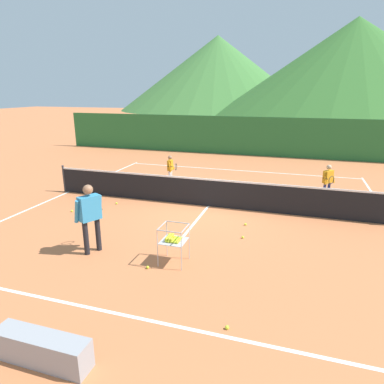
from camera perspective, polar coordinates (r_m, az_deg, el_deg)
The scene contains 20 objects.
ground_plane at distance 11.67m, azimuth 2.76°, elevation -2.39°, with size 120.00×120.00×0.00m, color #C67042.
line_baseline_near at distance 6.53m, azimuth -12.12°, elevation -19.42°, with size 11.32×0.08×0.01m, color white.
line_baseline_far at distance 17.03m, azimuth 7.71°, elevation 3.63°, with size 11.32×0.08×0.01m, color white.
line_sideline_west at distance 14.13m, azimuth -20.00°, elevation 0.03°, with size 0.08×11.85×0.01m, color white.
line_service_center at distance 11.67m, azimuth 2.76°, elevation -2.38°, with size 0.08×6.24×0.01m, color white.
tennis_net at distance 11.51m, azimuth 2.80°, elevation -0.04°, with size 11.70×0.08×1.05m.
instructor at distance 8.43m, azimuth -16.78°, elevation -3.31°, with size 0.54×0.85×1.72m.
student_0 at distance 14.23m, azimuth -3.63°, elevation 4.20°, with size 0.45×0.57×1.23m.
student_1 at distance 13.04m, azimuth 21.89°, elevation 2.03°, with size 0.46×0.70×1.30m.
ball_cart at distance 7.75m, azimuth -3.23°, elevation -7.89°, with size 0.58×0.58×0.90m.
tennis_ball_0 at distance 9.28m, azimuth 8.53°, elevation -7.52°, with size 0.07×0.07×0.07m, color yellow.
tennis_ball_1 at distance 7.80m, azimuth -7.47°, elevation -12.43°, with size 0.07×0.07×0.07m, color yellow.
tennis_ball_3 at distance 11.78m, azimuth -19.54°, elevation -3.02°, with size 0.07×0.07×0.07m, color yellow.
tennis_ball_4 at distance 12.13m, azimuth -12.57°, elevation -1.87°, with size 0.07×0.07×0.07m, color yellow.
tennis_ball_5 at distance 6.10m, azimuth 5.92°, elevation -21.70°, with size 0.07×0.07×0.07m, color yellow.
tennis_ball_6 at distance 10.15m, azimuth 8.96°, elevation -5.38°, with size 0.07×0.07×0.07m, color yellow.
windscreen_fence at distance 21.01m, azimuth 9.92°, elevation 9.21°, with size 24.90×0.08×2.32m, color #286B33.
courtside_bench at distance 5.82m, azimuth -23.90°, elevation -22.97°, with size 1.50×0.36×0.46m, color #99999E.
hill_1 at distance 71.67m, azimuth 4.29°, elevation 19.25°, with size 38.60×38.60×14.09m, color #427A38.
hill_2 at distance 58.58m, azimuth 25.43°, elevation 18.31°, with size 41.36×41.36×13.98m, color #38702D.
Camera 1 is at (2.78, -10.67, 3.82)m, focal length 31.73 mm.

